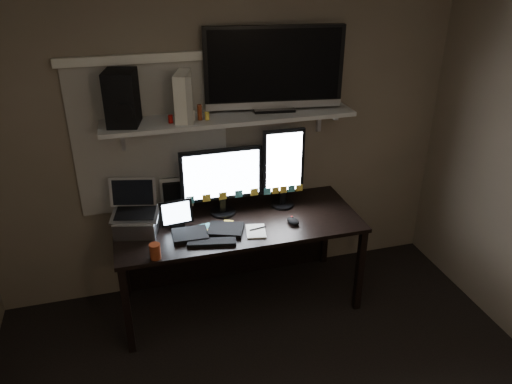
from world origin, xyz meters
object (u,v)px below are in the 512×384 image
object	(u,v)px
tv	(274,69)
game_console	(183,96)
monitor_landscape	(222,181)
laptop	(135,210)
speaker	(122,98)
monitor_portrait	(283,168)
cup	(155,251)
desk	(235,233)
keyboard	(208,232)
tablet	(176,214)
mouse	(293,221)

from	to	relation	value
tv	game_console	bearing A→B (deg)	-168.88
game_console	monitor_landscape	bearing A→B (deg)	4.46
monitor_landscape	laptop	world-z (taller)	monitor_landscape
laptop	speaker	xyz separation A→B (m)	(0.01, 0.17, 0.75)
monitor_portrait	game_console	world-z (taller)	game_console
cup	speaker	size ratio (longest dim) A/B	0.29
desk	tv	distance (m)	1.28
laptop	tv	world-z (taller)	tv
keyboard	speaker	size ratio (longest dim) A/B	1.41
desk	monitor_landscape	bearing A→B (deg)	160.46
tv	speaker	distance (m)	1.07
tv	game_console	xyz separation A→B (m)	(-0.66, -0.04, -0.14)
game_console	tablet	bearing A→B (deg)	-111.10
tablet	game_console	distance (m)	0.83
mouse	tablet	bearing A→B (deg)	152.04
desk	mouse	world-z (taller)	mouse
monitor_landscape	tablet	world-z (taller)	monitor_landscape
cup	speaker	xyz separation A→B (m)	(-0.09, 0.53, 0.88)
monitor_landscape	keyboard	bearing A→B (deg)	-121.07
cup	game_console	xyz separation A→B (m)	(0.32, 0.53, 0.86)
mouse	cup	xyz separation A→B (m)	(-1.01, -0.19, 0.03)
monitor_portrait	tablet	xyz separation A→B (m)	(-0.84, -0.10, -0.22)
monitor_portrait	laptop	distance (m)	1.13
keyboard	game_console	xyz separation A→B (m)	(-0.07, 0.33, 0.90)
cup	speaker	distance (m)	1.03
desk	monitor_portrait	xyz separation A→B (m)	(0.39, 0.02, 0.50)
monitor_landscape	monitor_portrait	size ratio (longest dim) A/B	0.96
desk	tablet	size ratio (longest dim) A/B	7.61
monitor_landscape	tablet	xyz separation A→B (m)	(-0.36, -0.10, -0.16)
mouse	desk	bearing A→B (deg)	130.07
monitor_landscape	game_console	bearing A→B (deg)	166.96
monitor_landscape	tv	distance (m)	0.89
desk	monitor_portrait	bearing A→B (deg)	3.35
cup	game_console	size ratio (longest dim) A/B	0.33
desk	speaker	world-z (taller)	speaker
tablet	laptop	distance (m)	0.29
mouse	speaker	world-z (taller)	speaker
keyboard	laptop	world-z (taller)	laptop
keyboard	tv	distance (m)	1.24
keyboard	tablet	world-z (taller)	tablet
desk	tablet	bearing A→B (deg)	-170.43
tablet	tv	xyz separation A→B (m)	(0.78, 0.20, 0.94)
monitor_portrait	tablet	distance (m)	0.87
laptop	monitor_portrait	bearing A→B (deg)	19.44
speaker	monitor_landscape	bearing A→B (deg)	8.05
desk	speaker	xyz separation A→B (m)	(-0.72, 0.08, 1.11)
monitor_landscape	speaker	bearing A→B (deg)	175.50
game_console	speaker	distance (m)	0.40
game_console	tv	bearing A→B (deg)	20.90
game_console	desk	bearing A→B (deg)	2.72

